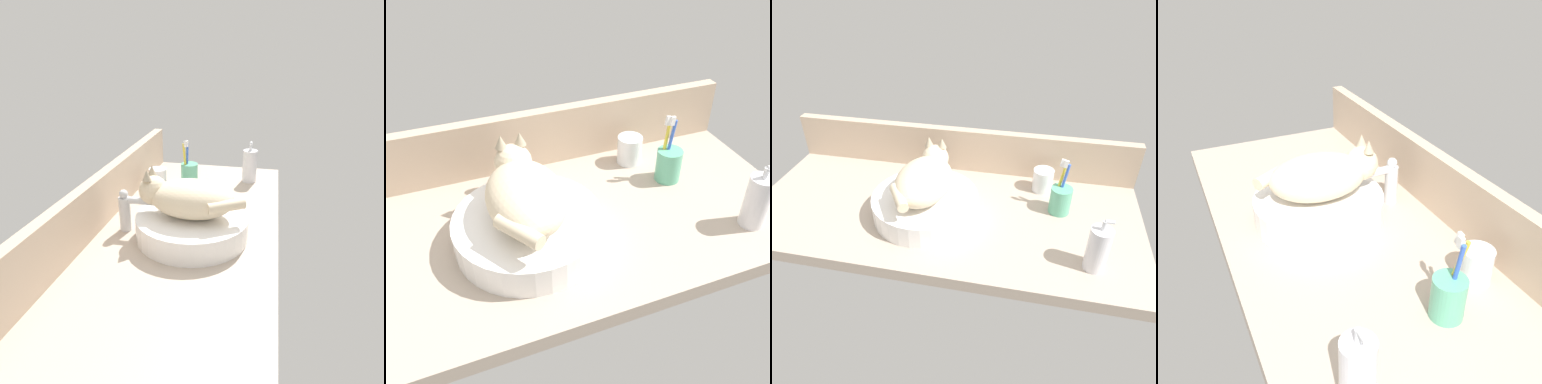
% 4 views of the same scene
% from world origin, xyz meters
% --- Properties ---
extents(ground_plane, '(1.28, 0.58, 0.04)m').
position_xyz_m(ground_plane, '(0.00, 0.00, -0.02)').
color(ground_plane, '#B2A08E').
extents(backsplash_panel, '(1.28, 0.04, 0.16)m').
position_xyz_m(backsplash_panel, '(0.00, 0.27, 0.08)').
color(backsplash_panel, tan).
rests_on(backsplash_panel, ground_plane).
extents(sink_basin, '(0.34, 0.34, 0.07)m').
position_xyz_m(sink_basin, '(-0.05, -0.03, 0.04)').
color(sink_basin, white).
rests_on(sink_basin, ground_plane).
extents(cat, '(0.18, 0.32, 0.14)m').
position_xyz_m(cat, '(-0.05, -0.02, 0.13)').
color(cat, beige).
rests_on(cat, sink_basin).
extents(faucet, '(0.04, 0.12, 0.14)m').
position_xyz_m(faucet, '(-0.05, 0.17, 0.07)').
color(faucet, silver).
rests_on(faucet, ground_plane).
extents(soap_dispenser, '(0.06, 0.06, 0.17)m').
position_xyz_m(soap_dispenser, '(0.47, -0.17, 0.07)').
color(soap_dispenser, silver).
rests_on(soap_dispenser, ground_plane).
extents(toothbrush_cup, '(0.07, 0.07, 0.19)m').
position_xyz_m(toothbrush_cup, '(0.37, 0.07, 0.05)').
color(toothbrush_cup, '#5BB28E').
rests_on(toothbrush_cup, ground_plane).
extents(water_glass, '(0.07, 0.07, 0.08)m').
position_xyz_m(water_glass, '(0.32, 0.18, 0.03)').
color(water_glass, white).
rests_on(water_glass, ground_plane).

